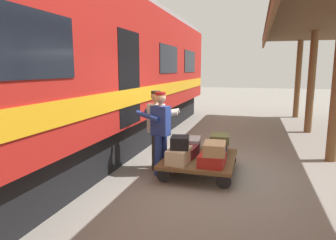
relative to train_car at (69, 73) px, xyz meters
name	(u,v)px	position (x,y,z in m)	size (l,w,h in m)	color
ground_plane	(217,174)	(-3.40, 0.00, -2.06)	(60.00, 60.00, 0.00)	gray
train_car	(69,73)	(0.00, 0.00, 0.00)	(3.02, 17.29, 4.00)	#B21E19
luggage_cart	(200,159)	(-3.04, 0.01, -1.76)	(1.43, 1.74, 0.35)	brown
suitcase_cream_canvas	(179,156)	(-2.72, 0.49, -1.57)	(0.37, 0.63, 0.28)	beige
suitcase_navy_fabric	(215,154)	(-3.36, 0.01, -1.63)	(0.37, 0.61, 0.18)	navy
suitcase_maroon_trunk	(185,151)	(-2.72, 0.01, -1.61)	(0.50, 0.58, 0.21)	maroon
suitcase_red_plastic	(212,160)	(-3.36, 0.49, -1.60)	(0.47, 0.57, 0.22)	#AD231E
suitcase_brown_leather	(218,147)	(-3.36, -0.47, -1.60)	(0.41, 0.47, 0.23)	brown
suitcase_gray_aluminum	(190,144)	(-2.72, -0.47, -1.57)	(0.47, 0.59, 0.28)	#9EA0A5
suitcase_tan_vintage	(214,148)	(-3.40, 0.48, -1.38)	(0.40, 0.56, 0.22)	tan
suitcase_burgundy_valise	(215,147)	(-3.35, 0.05, -1.46)	(0.34, 0.36, 0.16)	maroon
suitcase_olive_duffel	(220,138)	(-3.39, -0.43, -1.39)	(0.41, 0.49, 0.17)	brown
suitcase_black_hardshell	(180,142)	(-2.73, 0.48, -1.31)	(0.34, 0.41, 0.24)	black
porter_in_overalls	(160,130)	(-2.25, 0.26, -1.14)	(0.72, 0.54, 1.70)	navy
porter_by_door	(157,127)	(-2.10, -0.02, -1.14)	(0.70, 0.49, 1.70)	#332D28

